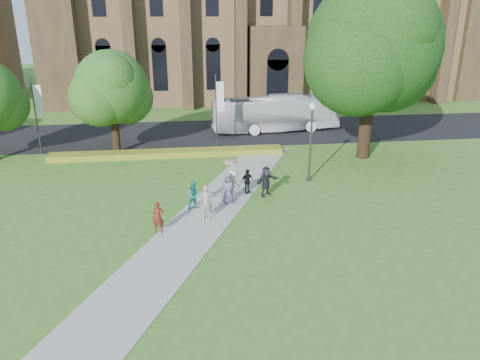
{
  "coord_description": "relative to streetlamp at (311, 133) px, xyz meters",
  "views": [
    {
      "loc": [
        -0.78,
        -22.15,
        10.98
      ],
      "look_at": [
        2.39,
        2.89,
        1.6
      ],
      "focal_mm": 35.0,
      "sensor_mm": 36.0,
      "label": 1
    }
  ],
  "objects": [
    {
      "name": "pedestrian_4",
      "position": [
        -5.77,
        -3.26,
        -2.31
      ],
      "size": [
        1.01,
        0.75,
        1.88
      ],
      "primitive_type": "imported",
      "rotation": [
        0.0,
        0.0,
        0.18
      ],
      "color": "slate",
      "rests_on": "footpath"
    },
    {
      "name": "road",
      "position": [
        -7.5,
        13.5,
        -3.29
      ],
      "size": [
        160.0,
        10.0,
        0.02
      ],
      "primitive_type": "cube",
      "color": "black",
      "rests_on": "ground"
    },
    {
      "name": "ground",
      "position": [
        -7.5,
        -6.5,
        -3.3
      ],
      "size": [
        160.0,
        160.0,
        0.0
      ],
      "primitive_type": "plane",
      "color": "#426E21",
      "rests_on": "ground"
    },
    {
      "name": "tour_coach",
      "position": [
        0.37,
        13.46,
        -1.63
      ],
      "size": [
        12.04,
        3.9,
        3.3
      ],
      "primitive_type": "imported",
      "rotation": [
        0.0,
        0.0,
        1.67
      ],
      "color": "white",
      "rests_on": "road"
    },
    {
      "name": "banner_pole_1",
      "position": [
        -19.39,
        8.7,
        0.09
      ],
      "size": [
        0.7,
        0.1,
        6.0
      ],
      "color": "#38383D",
      "rests_on": "ground"
    },
    {
      "name": "pedestrian_1",
      "position": [
        -7.77,
        -3.81,
        -2.42
      ],
      "size": [
        0.99,
        0.88,
        1.67
      ],
      "primitive_type": "imported",
      "rotation": [
        0.0,
        0.0,
        0.37
      ],
      "color": "#1A827B",
      "rests_on": "footpath"
    },
    {
      "name": "streetlamp",
      "position": [
        0.0,
        0.0,
        0.0
      ],
      "size": [
        0.44,
        0.44,
        5.24
      ],
      "color": "#38383D",
      "rests_on": "ground"
    },
    {
      "name": "pedestrian_5",
      "position": [
        -3.34,
        -2.34,
        -2.32
      ],
      "size": [
        1.77,
        1.35,
        1.87
      ],
      "primitive_type": "imported",
      "rotation": [
        0.0,
        0.0,
        0.53
      ],
      "color": "#282830",
      "rests_on": "footpath"
    },
    {
      "name": "large_tree",
      "position": [
        5.5,
        4.5,
        5.07
      ],
      "size": [
        9.6,
        9.6,
        13.2
      ],
      "color": "#332114",
      "rests_on": "ground"
    },
    {
      "name": "pedestrian_6",
      "position": [
        -7.15,
        -5.2,
        -2.29
      ],
      "size": [
        0.74,
        0.53,
        1.93
      ],
      "primitive_type": "imported",
      "rotation": [
        0.0,
        0.0,
        -0.1
      ],
      "color": "gray",
      "rests_on": "footpath"
    },
    {
      "name": "street_tree_1",
      "position": [
        -13.5,
        8.0,
        1.93
      ],
      "size": [
        5.6,
        5.6,
        8.05
      ],
      "color": "#332114",
      "rests_on": "ground"
    },
    {
      "name": "banner_pole_0",
      "position": [
        -5.39,
        8.7,
        0.09
      ],
      "size": [
        0.7,
        0.1,
        6.0
      ],
      "color": "#38383D",
      "rests_on": "ground"
    },
    {
      "name": "parasol",
      "position": [
        -5.59,
        -3.16,
        -1.01
      ],
      "size": [
        1.08,
        1.08,
        0.73
      ],
      "primitive_type": "imported",
      "rotation": [
        0.0,
        0.0,
        0.4
      ],
      "color": "#CD9193",
      "rests_on": "pedestrian_4"
    },
    {
      "name": "pedestrian_2",
      "position": [
        -5.47,
        -2.85,
        -2.3
      ],
      "size": [
        1.42,
        1.31,
        1.92
      ],
      "primitive_type": "imported",
      "rotation": [
        0.0,
        0.0,
        0.64
      ],
      "color": "silver",
      "rests_on": "footpath"
    },
    {
      "name": "footpath",
      "position": [
        -7.5,
        -5.5,
        -3.28
      ],
      "size": [
        15.58,
        28.54,
        0.04
      ],
      "primitive_type": "cube",
      "rotation": [
        0.0,
        0.0,
        -0.44
      ],
      "color": "#B2B2A8",
      "rests_on": "ground"
    },
    {
      "name": "pedestrian_0",
      "position": [
        -9.71,
        -6.59,
        -2.42
      ],
      "size": [
        0.62,
        0.42,
        1.67
      ],
      "primitive_type": "imported",
      "rotation": [
        0.0,
        0.0,
        0.03
      ],
      "color": "maroon",
      "rests_on": "footpath"
    },
    {
      "name": "flower_hedge",
      "position": [
        -9.5,
        6.7,
        -3.07
      ],
      "size": [
        18.0,
        1.4,
        0.45
      ],
      "primitive_type": "cube",
      "color": "gold",
      "rests_on": "ground"
    },
    {
      "name": "pedestrian_3",
      "position": [
        -4.44,
        -1.78,
        -2.48
      ],
      "size": [
        0.98,
        0.79,
        1.55
      ],
      "primitive_type": "imported",
      "rotation": [
        0.0,
        0.0,
        0.53
      ],
      "color": "black",
      "rests_on": "footpath"
    }
  ]
}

